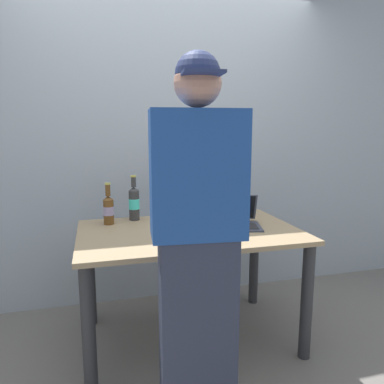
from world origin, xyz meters
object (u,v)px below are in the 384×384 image
Objects in this scene: beer_bottle_brown at (109,209)px; coffee_mug at (215,234)px; person_figure at (197,249)px; laptop at (234,219)px; beer_bottle_amber at (134,202)px.

beer_bottle_brown is 2.52× the size of coffee_mug.
person_figure reaches higher than coffee_mug.
laptop is 0.88m from person_figure.
coffee_mug is (0.40, -0.63, -0.09)m from beer_bottle_amber.
beer_bottle_brown is 1.05m from person_figure.
beer_bottle_amber is (-0.64, 0.33, 0.09)m from laptop.
laptop is 1.25× the size of beer_bottle_amber.
laptop is 0.73m from beer_bottle_amber.
laptop is 0.39m from coffee_mug.
person_figure is 15.22× the size of coffee_mug.
person_figure is at bearing -117.80° from coffee_mug.
beer_bottle_brown is 0.81m from coffee_mug.
beer_bottle_brown reaches higher than laptop.
person_figure is at bearing -70.34° from beer_bottle_brown.
laptop is at bearing 57.18° from person_figure.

